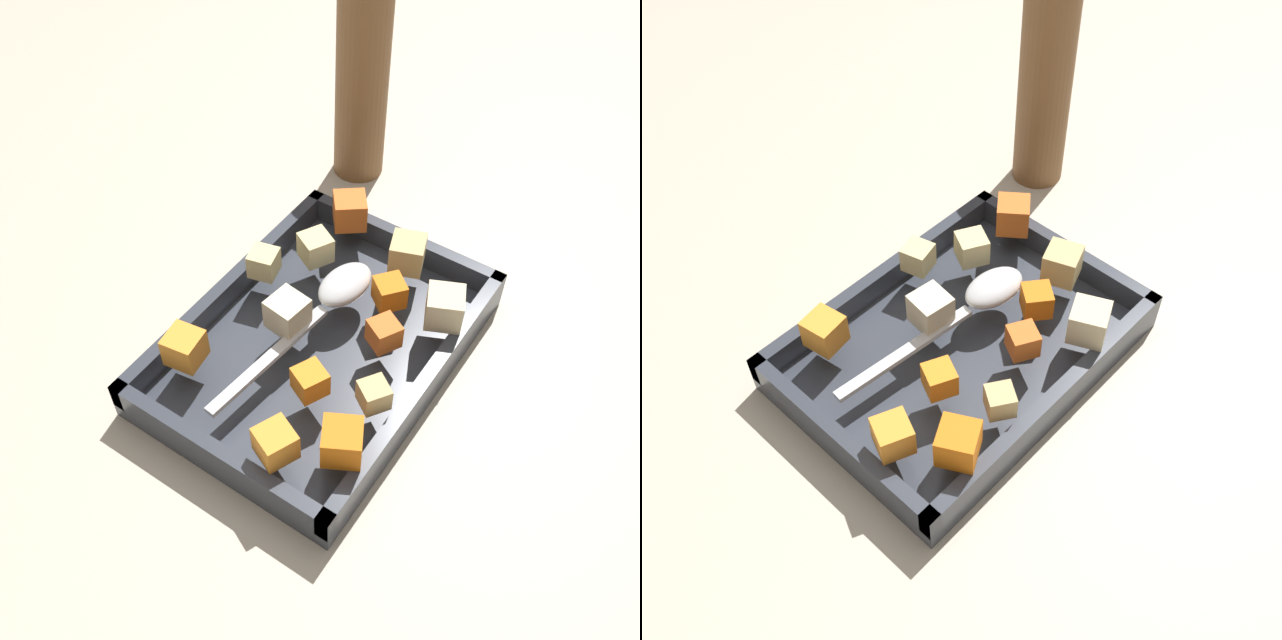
{
  "view_description": "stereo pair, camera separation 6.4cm",
  "coord_description": "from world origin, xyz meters",
  "views": [
    {
      "loc": [
        0.36,
        0.24,
        0.54
      ],
      "look_at": [
        0.02,
        0.01,
        0.05
      ],
      "focal_mm": 41.82,
      "sensor_mm": 36.0,
      "label": 1
    },
    {
      "loc": [
        0.32,
        0.29,
        0.54
      ],
      "look_at": [
        0.02,
        0.01,
        0.05
      ],
      "focal_mm": 41.82,
      "sensor_mm": 36.0,
      "label": 2
    }
  ],
  "objects": [
    {
      "name": "ground_plane",
      "position": [
        0.0,
        0.0,
        0.0
      ],
      "size": [
        4.0,
        4.0,
        0.0
      ],
      "primitive_type": "plane",
      "color": "#BCB29E"
    },
    {
      "name": "baking_dish",
      "position": [
        0.02,
        0.01,
        0.01
      ],
      "size": [
        0.3,
        0.22,
        0.04
      ],
      "color": "#333842",
      "rests_on": "ground_plane"
    },
    {
      "name": "carrot_chunk_near_right",
      "position": [
        0.08,
        0.04,
        0.05
      ],
      "size": [
        0.03,
        0.03,
        0.02
      ],
      "primitive_type": "cube",
      "rotation": [
        0.0,
        0.0,
        1.13
      ],
      "color": "orange",
      "rests_on": "baking_dish"
    },
    {
      "name": "carrot_chunk_corner_nw",
      "position": [
        0.11,
        -0.06,
        0.05
      ],
      "size": [
        0.03,
        0.03,
        0.03
      ],
      "primitive_type": "cube",
      "rotation": [
        0.0,
        0.0,
        4.87
      ],
      "color": "orange",
      "rests_on": "baking_dish"
    },
    {
      "name": "carrot_chunk_under_handle",
      "position": [
        0.11,
        0.09,
        0.06
      ],
      "size": [
        0.04,
        0.04,
        0.03
      ],
      "primitive_type": "cube",
      "rotation": [
        0.0,
        0.0,
        2.07
      ],
      "color": "orange",
      "rests_on": "baking_dish"
    },
    {
      "name": "carrot_chunk_corner_se",
      "position": [
        0.14,
        0.05,
        0.05
      ],
      "size": [
        0.04,
        0.04,
        0.03
      ],
      "primitive_type": "cube",
      "rotation": [
        0.0,
        0.0,
        5.88
      ],
      "color": "orange",
      "rests_on": "baking_dish"
    },
    {
      "name": "carrot_chunk_far_left",
      "position": [
        -0.11,
        -0.04,
        0.06
      ],
      "size": [
        0.04,
        0.04,
        0.03
      ],
      "primitive_type": "cube",
      "rotation": [
        0.0,
        0.0,
        5.38
      ],
      "color": "orange",
      "rests_on": "baking_dish"
    },
    {
      "name": "carrot_chunk_heap_top",
      "position": [
        -0.04,
        0.04,
        0.05
      ],
      "size": [
        0.04,
        0.04,
        0.03
      ],
      "primitive_type": "cube",
      "rotation": [
        0.0,
        0.0,
        2.46
      ],
      "color": "orange",
      "rests_on": "baking_dish"
    },
    {
      "name": "carrot_chunk_mid_right",
      "position": [
        -0.0,
        0.06,
        0.05
      ],
      "size": [
        0.03,
        0.03,
        0.02
      ],
      "primitive_type": "cube",
      "rotation": [
        0.0,
        0.0,
        1.07
      ],
      "color": "orange",
      "rests_on": "baking_dish"
    },
    {
      "name": "potato_chunk_rim_edge",
      "position": [
        -0.05,
        -0.04,
        0.05
      ],
      "size": [
        0.04,
        0.04,
        0.03
      ],
      "primitive_type": "cube",
      "rotation": [
        0.0,
        0.0,
        5.79
      ],
      "color": "#E0CC89",
      "rests_on": "baking_dish"
    },
    {
      "name": "potato_chunk_heap_side",
      "position": [
        -0.09,
        0.03,
        0.06
      ],
      "size": [
        0.04,
        0.04,
        0.03
      ],
      "primitive_type": "cube",
      "rotation": [
        0.0,
        0.0,
        5.06
      ],
      "color": "tan",
      "rests_on": "baking_dish"
    },
    {
      "name": "potato_chunk_back_center",
      "position": [
        0.06,
        0.09,
        0.05
      ],
      "size": [
        0.03,
        0.03,
        0.02
      ],
      "primitive_type": "cube",
      "rotation": [
        0.0,
        0.0,
        5.69
      ],
      "color": "tan",
      "rests_on": "baking_dish"
    },
    {
      "name": "potato_chunk_mid_left",
      "position": [
        0.03,
        -0.01,
        0.06
      ],
      "size": [
        0.03,
        0.03,
        0.03
      ],
      "primitive_type": "cube",
      "rotation": [
        0.0,
        0.0,
        6.16
      ],
      "color": "beige",
      "rests_on": "baking_dish"
    },
    {
      "name": "potato_chunk_near_left",
      "position": [
        -0.05,
        0.09,
        0.06
      ],
      "size": [
        0.04,
        0.04,
        0.03
      ],
      "primitive_type": "cube",
      "rotation": [
        0.0,
        0.0,
        0.43
      ],
      "color": "beige",
      "rests_on": "baking_dish"
    },
    {
      "name": "potato_chunk_corner_sw",
      "position": [
        -0.01,
        -0.07,
        0.05
      ],
      "size": [
        0.03,
        0.03,
        0.02
      ],
      "primitive_type": "cube",
      "rotation": [
        0.0,
        0.0,
        1.83
      ],
      "color": "#E0CC89",
      "rests_on": "baking_dish"
    },
    {
      "name": "serving_spoon",
      "position": [
        -0.02,
        0.0,
        0.05
      ],
      "size": [
        0.2,
        0.04,
        0.02
      ],
      "rotation": [
        0.0,
        0.0,
        6.18
      ],
      "color": "silver",
      "rests_on": "baking_dish"
    },
    {
      "name": "pepper_mill",
      "position": [
        -0.23,
        -0.11,
        0.11
      ],
      "size": [
        0.06,
        0.06,
        0.24
      ],
      "color": "brown",
      "rests_on": "ground_plane"
    }
  ]
}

